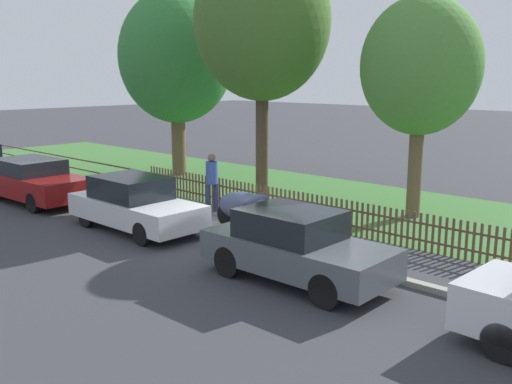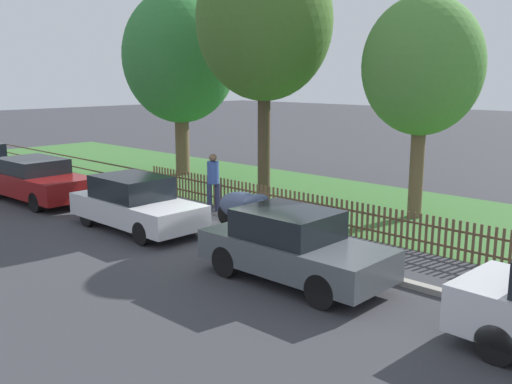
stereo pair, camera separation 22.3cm
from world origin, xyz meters
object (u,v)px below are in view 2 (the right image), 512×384
object	(u,v)px
parked_car_navy_estate	(135,203)
covered_motorcycle	(245,207)
tree_nearest_kerb	(180,57)
pedestrian_near_fence	(213,179)
tree_mid_park	(422,67)
tree_behind_motorcycle	(264,22)
parked_car_red_compact	(293,246)
parked_car_black_saloon	(36,180)

from	to	relation	value
parked_car_navy_estate	covered_motorcycle	size ratio (longest dim) A/B	2.14
tree_nearest_kerb	pedestrian_near_fence	size ratio (longest dim) A/B	4.25
parked_car_navy_estate	tree_mid_park	distance (m)	8.67
tree_nearest_kerb	tree_behind_motorcycle	distance (m)	5.99
parked_car_navy_estate	tree_nearest_kerb	xyz separation A→B (m)	(-5.94, 6.40, 4.06)
parked_car_red_compact	tree_behind_motorcycle	size ratio (longest dim) A/B	0.48
tree_mid_park	parked_car_navy_estate	bearing A→B (deg)	-126.41
tree_behind_motorcycle	parked_car_black_saloon	bearing A→B (deg)	-133.93
tree_nearest_kerb	pedestrian_near_fence	xyz separation A→B (m)	(5.86, -3.55, -3.78)
parked_car_red_compact	parked_car_navy_estate	bearing A→B (deg)	178.28
parked_car_black_saloon	pedestrian_near_fence	xyz separation A→B (m)	(5.25, 3.06, 0.28)
parked_car_black_saloon	covered_motorcycle	size ratio (longest dim) A/B	2.43
parked_car_navy_estate	pedestrian_near_fence	distance (m)	2.86
tree_nearest_kerb	tree_behind_motorcycle	bearing A→B (deg)	-12.12
parked_car_navy_estate	parked_car_red_compact	distance (m)	5.55
covered_motorcycle	pedestrian_near_fence	size ratio (longest dim) A/B	1.09
parked_car_black_saloon	pedestrian_near_fence	distance (m)	6.08
parked_car_black_saloon	parked_car_red_compact	xyz separation A→B (m)	(10.87, 0.11, 0.01)
tree_nearest_kerb	tree_mid_park	xyz separation A→B (m)	(10.63, -0.04, -0.50)
tree_behind_motorcycle	covered_motorcycle	bearing A→B (deg)	-53.86
pedestrian_near_fence	tree_nearest_kerb	bearing A→B (deg)	-90.71
covered_motorcycle	tree_nearest_kerb	world-z (taller)	tree_nearest_kerb
parked_car_red_compact	tree_behind_motorcycle	distance (m)	9.20
parked_car_navy_estate	tree_behind_motorcycle	size ratio (longest dim) A/B	0.50
parked_car_black_saloon	tree_behind_motorcycle	world-z (taller)	tree_behind_motorcycle
parked_car_navy_estate	pedestrian_near_fence	bearing A→B (deg)	91.61
parked_car_black_saloon	tree_mid_park	xyz separation A→B (m)	(10.02, 6.58, 3.55)
parked_car_navy_estate	tree_mid_park	size ratio (longest dim) A/B	0.66
covered_motorcycle	tree_behind_motorcycle	distance (m)	6.44
tree_nearest_kerb	tree_mid_park	world-z (taller)	tree_nearest_kerb
pedestrian_near_fence	tree_behind_motorcycle	bearing A→B (deg)	-147.62
covered_motorcycle	tree_mid_park	world-z (taller)	tree_mid_park
tree_mid_park	covered_motorcycle	bearing A→B (deg)	-119.24
tree_behind_motorcycle	pedestrian_near_fence	bearing A→B (deg)	-88.14
tree_nearest_kerb	tree_behind_motorcycle	size ratio (longest dim) A/B	0.91
covered_motorcycle	parked_car_red_compact	bearing A→B (deg)	-33.27
covered_motorcycle	tree_nearest_kerb	bearing A→B (deg)	149.11
parked_car_black_saloon	tree_nearest_kerb	size ratio (longest dim) A/B	0.62
parked_car_black_saloon	parked_car_red_compact	world-z (taller)	parked_car_red_compact
covered_motorcycle	parked_car_black_saloon	bearing A→B (deg)	-166.29
covered_motorcycle	tree_mid_park	xyz separation A→B (m)	(2.49, 4.44, 3.62)
parked_car_black_saloon	tree_nearest_kerb	xyz separation A→B (m)	(-0.62, 6.61, 4.05)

